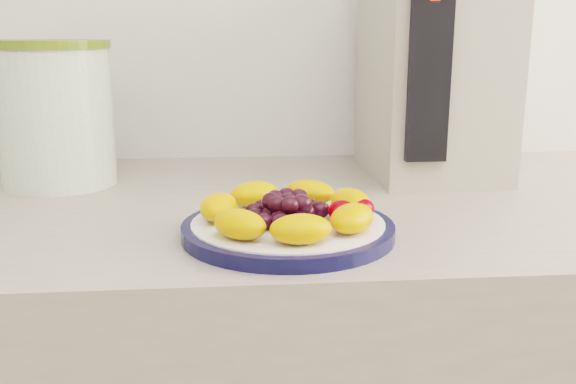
{
  "coord_description": "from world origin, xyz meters",
  "views": [
    {
      "loc": [
        -0.1,
        0.37,
        1.12
      ],
      "look_at": [
        -0.04,
        1.04,
        0.95
      ],
      "focal_mm": 40.0,
      "sensor_mm": 36.0,
      "label": 1
    }
  ],
  "objects": [
    {
      "name": "canister_lid",
      "position": [
        -0.35,
        1.31,
        1.1
      ],
      "size": [
        0.18,
        0.18,
        0.01
      ],
      "primitive_type": "cylinder",
      "rotation": [
        0.0,
        0.0,
        0.08
      ],
      "color": "#5B6D22",
      "rests_on": "canister"
    },
    {
      "name": "canister",
      "position": [
        -0.35,
        1.31,
        1.0
      ],
      "size": [
        0.17,
        0.17,
        0.19
      ],
      "primitive_type": "cylinder",
      "rotation": [
        0.0,
        0.0,
        0.08
      ],
      "color": "#366310",
      "rests_on": "counter"
    },
    {
      "name": "appliance_panel",
      "position": [
        0.16,
        1.21,
        1.07
      ],
      "size": [
        0.06,
        0.02,
        0.24
      ],
      "primitive_type": "cube",
      "rotation": [
        0.0,
        0.0,
        -0.0
      ],
      "color": "black",
      "rests_on": "appliance_body"
    },
    {
      "name": "plate_rim",
      "position": [
        -0.04,
        1.04,
        0.91
      ],
      "size": [
        0.23,
        0.23,
        0.01
      ],
      "primitive_type": "cylinder",
      "color": "#0E1036",
      "rests_on": "counter"
    },
    {
      "name": "fruit_plate",
      "position": [
        -0.04,
        1.04,
        0.93
      ],
      "size": [
        0.2,
        0.2,
        0.03
      ],
      "color": "orange",
      "rests_on": "plate_face"
    },
    {
      "name": "appliance_body",
      "position": [
        0.21,
        1.34,
        1.06
      ],
      "size": [
        0.19,
        0.26,
        0.32
      ],
      "primitive_type": "cube",
      "rotation": [
        0.0,
        0.0,
        -0.0
      ],
      "color": "#A8A190",
      "rests_on": "counter"
    },
    {
      "name": "plate_face",
      "position": [
        -0.04,
        1.04,
        0.91
      ],
      "size": [
        0.21,
        0.21,
        0.02
      ],
      "primitive_type": "cylinder",
      "color": "white",
      "rests_on": "counter"
    }
  ]
}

